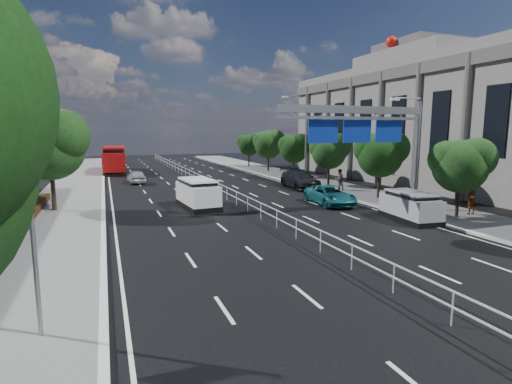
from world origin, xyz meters
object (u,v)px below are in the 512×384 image
near_car_dark (113,158)px  silver_minivan (410,206)px  pedestrian_b (339,180)px  toilet_sign (11,231)px  near_car_silver (136,177)px  white_minivan (198,193)px  parked_car_teal (330,195)px  parked_car_dark (300,179)px  overhead_gantry (368,126)px  red_bus (115,159)px  pedestrian_a (472,199)px

near_car_dark → silver_minivan: bearing=112.1°
pedestrian_b → toilet_sign: bearing=40.2°
near_car_silver → pedestrian_b: bearing=139.3°
white_minivan → parked_car_teal: 9.56m
parked_car_dark → near_car_dark: bearing=117.4°
white_minivan → near_car_silver: size_ratio=1.22×
silver_minivan → overhead_gantry: bearing=130.8°
toilet_sign → red_bus: bearing=85.5°
near_car_silver → toilet_sign: bearing=76.9°
parked_car_teal → parked_car_dark: 8.56m
white_minivan → silver_minivan: size_ratio=1.10×
parked_car_dark → pedestrian_b: (2.23, -3.21, 0.25)m
overhead_gantry → red_bus: size_ratio=0.92×
white_minivan → near_car_silver: bearing=96.7°
overhead_gantry → parked_car_dark: overhead_gantry is taller
white_minivan → red_bus: size_ratio=0.43×
parked_car_teal → parked_car_dark: bearing=81.4°
overhead_gantry → white_minivan: overhead_gantry is taller
red_bus → near_car_dark: red_bus is taller
overhead_gantry → pedestrian_a: bearing=-25.8°
red_bus → near_car_dark: bearing=92.7°
overhead_gantry → near_car_silver: size_ratio=2.61×
white_minivan → parked_car_dark: (11.05, 5.98, -0.17)m
parked_car_teal → white_minivan: bearing=169.1°
white_minivan → silver_minivan: white_minivan is taller
toilet_sign → white_minivan: toilet_sign is taller
toilet_sign → red_bus: 43.76m
overhead_gantry → silver_minivan: bearing=-55.6°
parked_car_dark → pedestrian_a: size_ratio=3.00×
near_car_silver → silver_minivan: bearing=117.1°
toilet_sign → parked_car_teal: 22.44m
parked_car_teal → pedestrian_b: (4.03, 5.15, 0.39)m
red_bus → near_car_silver: 12.41m
near_car_silver → parked_car_dark: size_ratio=0.69×
pedestrian_b → near_car_dark: bearing=-66.6°
pedestrian_a → pedestrian_b: (-2.07, 11.86, -0.01)m
white_minivan → pedestrian_b: size_ratio=2.57×
overhead_gantry → white_minivan: 12.27m
parked_car_teal → pedestrian_a: (6.10, -6.71, 0.40)m
near_car_dark → parked_car_teal: near_car_dark is taller
silver_minivan → pedestrian_a: pedestrian_a is taller
silver_minivan → pedestrian_b: (2.23, 11.31, 0.22)m
pedestrian_b → pedestrian_a: bearing=98.5°
pedestrian_a → pedestrian_b: size_ratio=1.01×
white_minivan → parked_car_teal: (9.25, -2.38, -0.30)m
white_minivan → near_car_dark: bearing=91.7°
near_car_dark → silver_minivan: (15.78, -50.34, 0.02)m
overhead_gantry → near_car_dark: overhead_gantry is taller
silver_minivan → pedestrian_a: size_ratio=2.30×
white_minivan → parked_car_teal: white_minivan is taller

